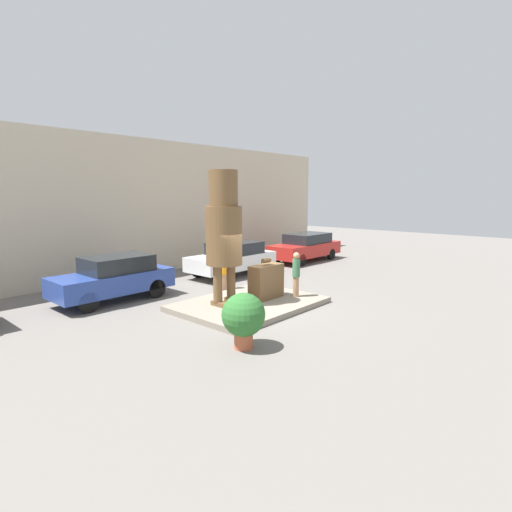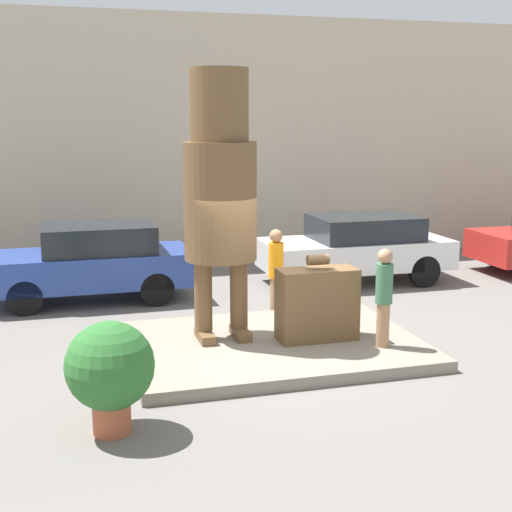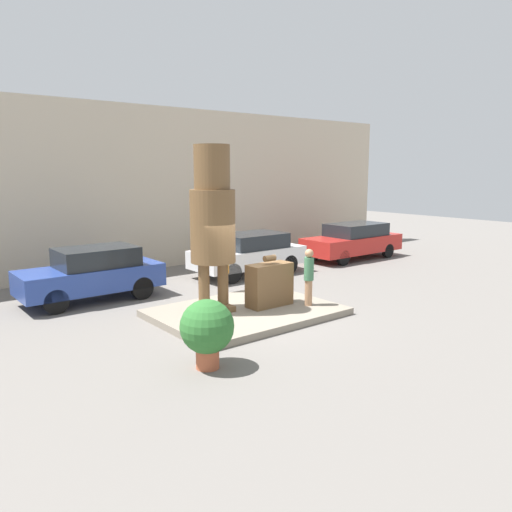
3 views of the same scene
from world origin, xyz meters
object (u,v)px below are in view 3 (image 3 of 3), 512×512
tourist (309,275)px  planter_pot (207,329)px  parked_car_white (249,253)px  parked_car_red (353,240)px  giant_suitcase (269,284)px  worker_hivis (224,268)px  statue_figure (213,216)px  parked_car_blue (92,273)px

tourist → planter_pot: bearing=-159.7°
parked_car_white → parked_car_red: (5.64, -0.16, -0.01)m
giant_suitcase → planter_pot: 4.14m
worker_hivis → tourist: bearing=-71.5°
parked_car_white → worker_hivis: worker_hivis is taller
statue_figure → parked_car_red: bearing=20.2°
parked_car_red → worker_hivis: size_ratio=2.82×
giant_suitcase → parked_car_red: giant_suitcase is taller
statue_figure → tourist: bearing=-26.5°
parked_car_blue → worker_hivis: size_ratio=2.43×
statue_figure → parked_car_white: 5.84m
tourist → parked_car_red: size_ratio=0.33×
parked_car_red → statue_figure: bearing=20.2°
parked_car_red → planter_pot: parked_car_red is taller
parked_car_white → parked_car_red: bearing=178.4°
parked_car_blue → worker_hivis: bearing=146.7°
tourist → planter_pot: size_ratio=1.13×
tourist → giant_suitcase: bearing=143.7°
parked_car_white → statue_figure: bearing=42.5°
planter_pot → parked_car_blue: bearing=88.6°
giant_suitcase → planter_pot: giant_suitcase is taller
statue_figure → planter_pot: bearing=-125.9°
parked_car_red → worker_hivis: (-8.28, -2.02, 0.11)m
statue_figure → giant_suitcase: (1.47, -0.53, -1.93)m
tourist → worker_hivis: bearing=108.5°
parked_car_blue → parked_car_red: 11.56m
statue_figure → parked_car_blue: size_ratio=1.05×
tourist → worker_hivis: tourist is taller
tourist → parked_car_white: tourist is taller
statue_figure → worker_hivis: (1.43, 1.55, -1.78)m
parked_car_blue → worker_hivis: worker_hivis is taller
parked_car_blue → planter_pot: 6.48m
statue_figure → giant_suitcase: statue_figure is taller
giant_suitcase → planter_pot: bearing=-147.2°
tourist → parked_car_red: bearing=32.7°
statue_figure → giant_suitcase: 2.48m
statue_figure → worker_hivis: 2.76m
parked_car_red → planter_pot: size_ratio=3.42×
planter_pot → parked_car_white: bearing=46.9°
parked_car_blue → tourist: bearing=130.7°
statue_figure → planter_pot: 3.91m
parked_car_white → parked_car_red: 5.64m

